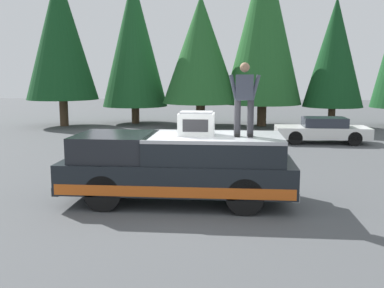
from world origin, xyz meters
The scene contains 10 objects.
ground_plane centered at (0.00, 0.00, 0.00)m, with size 90.00×90.00×0.00m, color #4C4F51.
pickup_truck centered at (0.42, 0.33, 0.87)m, with size 2.01×5.54×1.65m.
compressor_unit centered at (0.41, -0.11, 1.93)m, with size 0.65×0.84×0.56m.
person_on_truck_bed centered at (0.27, -1.22, 2.55)m, with size 0.29×0.72×1.69m.
parked_car_white centered at (10.20, -5.04, 0.58)m, with size 1.64×4.10×1.16m.
conifer_left centered at (16.23, -6.78, 4.32)m, with size 3.42×3.42×7.44m.
conifer_center_left centered at (16.60, -2.75, 5.93)m, with size 4.59×4.59×10.55m.
conifer_center_right centered at (16.27, 0.92, 4.51)m, with size 4.51×4.51×7.67m.
conifer_right centered at (17.37, 5.14, 5.10)m, with size 4.05×4.05×9.11m.
conifer_far_right centered at (15.58, 9.13, 5.35)m, with size 4.20×4.20×9.12m.
Camera 1 is at (-9.78, -0.93, 3.07)m, focal length 40.70 mm.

